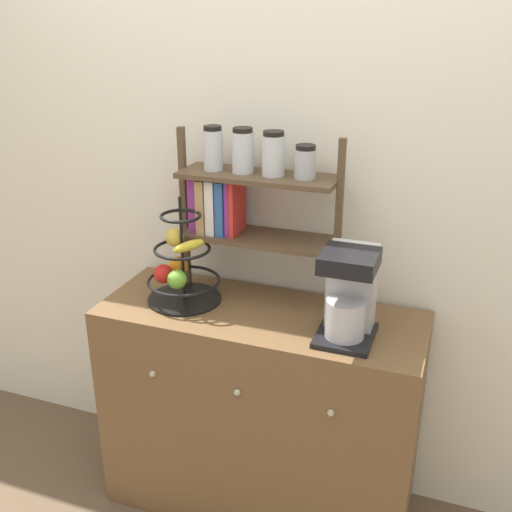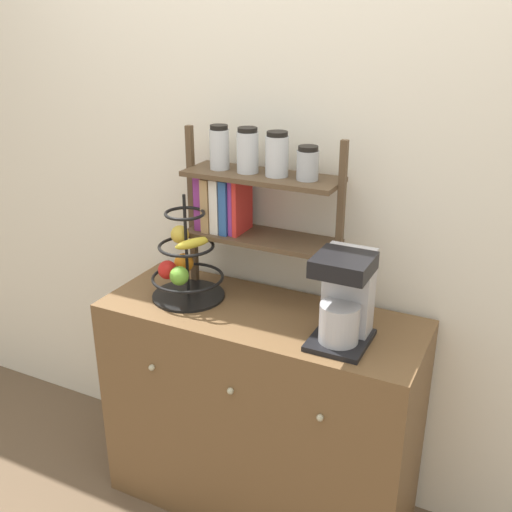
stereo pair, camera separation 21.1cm
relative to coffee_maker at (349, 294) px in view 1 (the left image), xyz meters
name	(u,v)px [view 1 (the left image)]	position (x,y,z in m)	size (l,w,h in m)	color
wall_back	(285,184)	(-0.33, 0.33, 0.26)	(7.00, 0.05, 2.60)	silver
sideboard	(260,412)	(-0.33, 0.05, -0.60)	(1.20, 0.48, 0.88)	brown
coffee_maker	(349,294)	(0.00, 0.00, 0.00)	(0.19, 0.22, 0.31)	black
fruit_stand	(180,268)	(-0.65, 0.04, -0.02)	(0.28, 0.28, 0.41)	black
shelf_hutch	(242,193)	(-0.45, 0.18, 0.25)	(0.63, 0.20, 0.64)	brown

